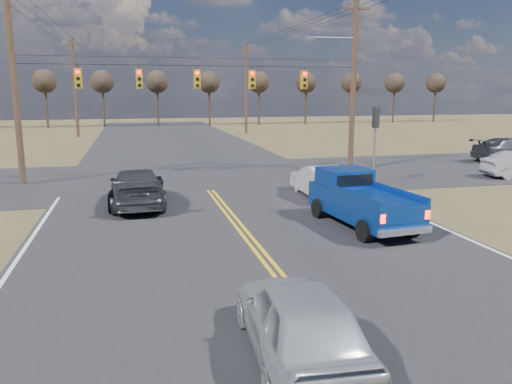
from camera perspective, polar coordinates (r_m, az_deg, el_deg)
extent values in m
plane|color=brown|center=(10.83, 6.48, -14.20)|extent=(160.00, 160.00, 0.00)
cube|color=#28282B|center=(20.00, -3.48, -2.09)|extent=(14.00, 120.00, 0.02)
cube|color=#28282B|center=(27.75, -6.49, 1.68)|extent=(120.00, 12.00, 0.02)
cylinder|color=#473323|center=(27.69, -25.90, 11.00)|extent=(0.32, 0.32, 10.00)
cylinder|color=#473323|center=(29.86, 11.06, 11.87)|extent=(0.32, 0.32, 10.00)
cube|color=#473323|center=(30.20, 11.38, 19.86)|extent=(1.60, 0.12, 0.12)
cylinder|color=black|center=(27.38, -6.78, 14.15)|extent=(18.00, 0.02, 0.02)
cylinder|color=black|center=(27.41, -6.80, 14.99)|extent=(18.00, 0.02, 0.02)
cube|color=#B28C14|center=(27.25, -19.64, 12.12)|extent=(0.34, 0.24, 1.00)
cylinder|color=#FF0C05|center=(27.12, -19.72, 12.82)|extent=(0.20, 0.06, 0.20)
cylinder|color=black|center=(27.11, -19.67, 12.13)|extent=(0.20, 0.06, 0.20)
cylinder|color=black|center=(27.11, -19.62, 11.43)|extent=(0.20, 0.06, 0.20)
cube|color=black|center=(27.10, -19.74, 13.05)|extent=(0.24, 0.14, 0.03)
cube|color=#B28C14|center=(27.14, -13.19, 12.48)|extent=(0.34, 0.24, 1.00)
cylinder|color=#FF0C05|center=(27.01, -13.21, 13.19)|extent=(0.20, 0.06, 0.20)
cylinder|color=black|center=(27.00, -13.18, 12.49)|extent=(0.20, 0.06, 0.20)
cylinder|color=black|center=(27.00, -13.15, 11.79)|extent=(0.20, 0.06, 0.20)
cube|color=black|center=(26.98, -13.22, 13.42)|extent=(0.24, 0.14, 0.03)
cube|color=#B28C14|center=(27.36, -6.74, 12.69)|extent=(0.34, 0.24, 1.00)
cylinder|color=#FF0C05|center=(27.23, -6.72, 13.39)|extent=(0.20, 0.06, 0.20)
cylinder|color=black|center=(27.22, -6.70, 12.69)|extent=(0.20, 0.06, 0.20)
cylinder|color=black|center=(27.21, -6.69, 12.00)|extent=(0.20, 0.06, 0.20)
cube|color=black|center=(27.20, -6.72, 13.62)|extent=(0.24, 0.14, 0.03)
cube|color=#B28C14|center=(27.90, -0.46, 12.74)|extent=(0.34, 0.24, 1.00)
cylinder|color=#FF0C05|center=(27.77, -0.40, 13.42)|extent=(0.20, 0.06, 0.20)
cylinder|color=black|center=(27.76, -0.40, 12.74)|extent=(0.20, 0.06, 0.20)
cylinder|color=black|center=(27.76, -0.39, 12.06)|extent=(0.20, 0.06, 0.20)
cube|color=black|center=(27.75, -0.38, 13.65)|extent=(0.24, 0.14, 0.03)
cube|color=#B28C14|center=(28.74, 5.51, 12.65)|extent=(0.34, 0.24, 1.00)
cylinder|color=#FF0C05|center=(28.62, 5.62, 13.31)|extent=(0.20, 0.06, 0.20)
cylinder|color=black|center=(28.61, 5.60, 12.65)|extent=(0.20, 0.06, 0.20)
cylinder|color=black|center=(28.61, 5.59, 11.99)|extent=(0.20, 0.06, 0.20)
cube|color=black|center=(28.60, 5.64, 13.53)|extent=(0.24, 0.14, 0.03)
cylinder|color=slate|center=(25.65, 13.35, 4.26)|extent=(0.12, 0.12, 3.20)
cube|color=black|center=(25.50, 13.54, 8.27)|extent=(0.24, 0.34, 1.00)
cylinder|color=slate|center=(29.45, 8.67, 17.03)|extent=(2.80, 0.10, 0.10)
cube|color=slate|center=(28.98, 6.18, 17.08)|extent=(0.55, 0.22, 0.14)
cylinder|color=#473323|center=(55.41, -19.99, 11.12)|extent=(0.32, 0.32, 10.00)
cube|color=#473323|center=(55.59, -20.30, 15.44)|extent=(1.60, 0.12, 0.12)
cylinder|color=#473323|center=(56.52, -1.15, 11.78)|extent=(0.32, 0.32, 10.00)
cube|color=#473323|center=(56.70, -1.17, 16.03)|extent=(1.60, 0.12, 0.12)
cylinder|color=black|center=(29.03, 10.94, 20.42)|extent=(0.02, 58.00, 0.02)
cylinder|color=black|center=(29.32, 12.27, 20.28)|extent=(0.02, 58.00, 0.02)
cylinder|color=black|center=(29.63, 13.56, 20.13)|extent=(0.02, 58.00, 0.02)
cylinder|color=#33261C|center=(69.95, -22.82, 9.00)|extent=(0.28, 0.28, 5.50)
sphere|color=#2D231C|center=(69.94, -23.02, 11.57)|extent=(3.00, 3.00, 3.00)
cylinder|color=#33261C|center=(69.25, -17.02, 9.37)|extent=(0.28, 0.28, 5.50)
sphere|color=#2D231C|center=(69.23, -17.18, 11.97)|extent=(3.00, 3.00, 3.00)
cylinder|color=#33261C|center=(69.24, -11.16, 9.65)|extent=(0.28, 0.28, 5.50)
sphere|color=#2D231C|center=(69.23, -11.26, 12.25)|extent=(3.00, 3.00, 3.00)
cylinder|color=#33261C|center=(69.95, -5.34, 9.83)|extent=(0.28, 0.28, 5.50)
sphere|color=#2D231C|center=(69.93, -5.39, 12.41)|extent=(3.00, 3.00, 3.00)
cylinder|color=#33261C|center=(71.33, 0.31, 9.91)|extent=(0.28, 0.28, 5.50)
sphere|color=#2D231C|center=(71.31, 0.32, 12.44)|extent=(3.00, 3.00, 3.00)
cylinder|color=#33261C|center=(73.36, 5.70, 9.90)|extent=(0.28, 0.28, 5.50)
sphere|color=#2D231C|center=(73.34, 5.75, 12.36)|extent=(3.00, 3.00, 3.00)
cylinder|color=#33261C|center=(75.98, 10.76, 9.81)|extent=(0.28, 0.28, 5.50)
sphere|color=#2D231C|center=(75.97, 10.85, 12.18)|extent=(3.00, 3.00, 3.00)
cylinder|color=#33261C|center=(79.14, 15.44, 9.66)|extent=(0.28, 0.28, 5.50)
sphere|color=#2D231C|center=(79.13, 15.56, 11.93)|extent=(3.00, 3.00, 3.00)
cylinder|color=#33261C|center=(82.77, 19.73, 9.46)|extent=(0.28, 0.28, 5.50)
sphere|color=#2D231C|center=(82.76, 19.88, 11.64)|extent=(3.00, 3.00, 3.00)
cylinder|color=black|center=(16.08, 12.37, -4.38)|extent=(0.36, 0.75, 0.72)
cylinder|color=black|center=(17.02, 17.32, -3.76)|extent=(0.36, 0.75, 0.72)
cylinder|color=black|center=(18.83, 7.19, -1.88)|extent=(0.36, 0.75, 0.72)
cylinder|color=black|center=(19.65, 11.69, -1.47)|extent=(0.36, 0.75, 0.72)
cube|color=navy|center=(17.75, 12.05, -1.36)|extent=(2.27, 5.04, 0.91)
cube|color=navy|center=(18.72, 10.07, 1.69)|extent=(1.81, 1.69, 0.65)
cube|color=black|center=(18.08, 11.23, 1.30)|extent=(1.45, 0.19, 0.41)
cube|color=navy|center=(16.40, 11.28, -0.43)|extent=(0.37, 2.99, 0.18)
cube|color=navy|center=(17.33, 16.19, -0.04)|extent=(0.37, 2.99, 0.18)
cube|color=navy|center=(15.75, 16.65, -2.55)|extent=(1.81, 0.24, 0.54)
cube|color=silver|center=(15.82, 16.68, -4.35)|extent=(1.86, 0.34, 0.20)
cube|color=#FF0C05|center=(15.28, 14.29, -3.01)|extent=(0.17, 0.07, 0.27)
cube|color=#FF0C05|center=(16.20, 19.01, -2.47)|extent=(0.17, 0.07, 0.27)
imported|color=#B4B9BD|center=(9.00, 5.03, -14.47)|extent=(2.03, 4.49, 1.50)
imported|color=black|center=(21.53, -13.37, 0.33)|extent=(2.34, 4.69, 1.28)
imported|color=silver|center=(22.50, 7.42, 1.25)|extent=(1.55, 4.41, 1.45)
imported|color=#35363B|center=(21.20, -13.44, 0.51)|extent=(2.27, 5.33, 1.53)
imported|color=#35343A|center=(38.01, 27.04, 4.34)|extent=(2.80, 5.67, 1.59)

